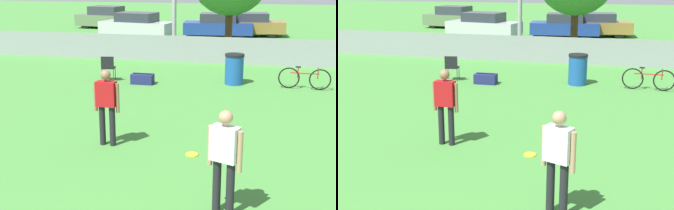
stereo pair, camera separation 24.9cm
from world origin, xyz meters
The scene contains 12 objects.
fence_backline centered at (0.00, 18.00, 0.55)m, with size 27.91×0.07×1.21m.
player_receiver_white centered at (1.54, 5.34, 0.97)m, with size 0.55×0.36×1.66m.
player_defender_red centered at (-1.24, 7.80, 0.97)m, with size 0.58×0.24×1.66m.
frisbee_disc centered at (0.64, 7.63, 0.01)m, with size 0.26×0.26×0.03m.
folding_chair_sideline centered at (-3.45, 13.83, 0.51)m, with size 0.51×0.51×0.87m.
bicycle_sideline centered at (3.13, 14.10, 0.35)m, with size 1.65×0.44×0.73m.
trash_bin centered at (0.86, 14.30, 0.52)m, with size 0.65×0.65×1.03m.
gear_bag_sideline centered at (-2.16, 13.65, 0.17)m, with size 0.74×0.41×0.36m.
parked_car_olive centered at (-9.36, 29.55, 0.71)m, with size 4.21×2.40×1.50m.
parked_car_silver centered at (-5.96, 25.54, 0.69)m, with size 4.54×2.49×1.43m.
parked_car_blue centered at (-1.26, 26.55, 0.67)m, with size 4.14×2.05×1.39m.
parked_car_tan centered at (0.51, 27.35, 0.68)m, with size 4.30×2.20×1.39m.
Camera 1 is at (2.21, -1.21, 3.57)m, focal length 50.00 mm.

